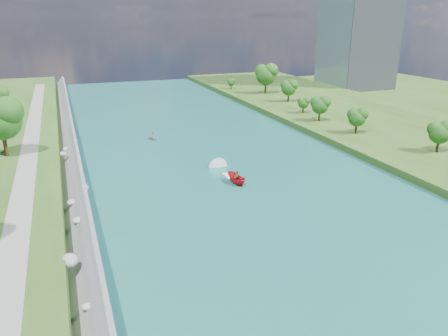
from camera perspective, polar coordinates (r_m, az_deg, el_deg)
name	(u,v)px	position (r m, az deg, el deg)	size (l,w,h in m)	color
ground	(274,217)	(61.87, 6.53, -6.40)	(260.00, 260.00, 0.00)	#2D5119
river_water	(224,172)	(78.75, -0.02, -0.48)	(55.00, 240.00, 0.10)	#196162
berm_east	(437,142)	(105.77, 26.02, 3.12)	(44.00, 240.00, 1.50)	#2D5119
riprap_bank	(73,183)	(72.72, -19.17, -1.83)	(4.75, 236.00, 4.30)	slate
riverside_path	(25,175)	(73.45, -24.50, -0.88)	(3.00, 200.00, 0.10)	gray
office_tower	(361,6)	(180.63, 17.40, 19.54)	(22.00, 22.00, 60.00)	gray
trees_east	(366,112)	(103.33, 18.02, 6.97)	(14.21, 142.94, 11.81)	#214913
motorboat	(234,177)	(73.89, 1.25, -1.15)	(3.60, 19.21, 2.05)	red
raft	(153,138)	(100.37, -9.29, 3.89)	(2.88, 3.19, 1.60)	gray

